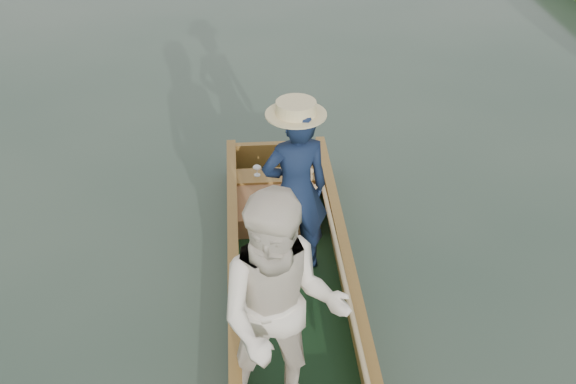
{
  "coord_description": "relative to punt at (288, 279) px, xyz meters",
  "views": [
    {
      "loc": [
        -0.4,
        -4.72,
        4.46
      ],
      "look_at": [
        0.0,
        0.6,
        0.95
      ],
      "focal_mm": 45.0,
      "sensor_mm": 36.0,
      "label": 1
    }
  ],
  "objects": [
    {
      "name": "ground",
      "position": [
        0.07,
        0.31,
        -0.72
      ],
      "size": [
        120.0,
        120.0,
        0.0
      ],
      "primitive_type": "plane",
      "color": "#283D30",
      "rests_on": "ground"
    },
    {
      "name": "punt",
      "position": [
        0.0,
        0.0,
        0.0
      ],
      "size": [
        1.23,
        5.0,
        2.03
      ],
      "color": "black",
      "rests_on": "ground"
    }
  ]
}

